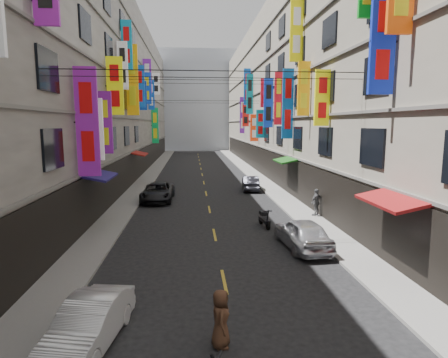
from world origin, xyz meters
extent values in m
cube|color=slate|center=(-6.00, 42.00, 0.06)|extent=(2.00, 90.00, 0.12)
cube|color=slate|center=(6.00, 42.00, 0.06)|extent=(2.00, 90.00, 0.12)
cube|color=gray|center=(-12.00, 42.00, 9.50)|extent=(10.00, 90.00, 19.00)
cube|color=black|center=(-6.95, 42.00, 1.50)|extent=(0.12, 85.50, 3.00)
cube|color=#66635E|center=(-6.94, 42.00, 3.20)|extent=(0.16, 90.00, 0.14)
cube|color=#66635E|center=(-6.94, 42.00, 6.40)|extent=(0.16, 90.00, 0.14)
cube|color=#66635E|center=(-6.94, 42.00, 9.60)|extent=(0.16, 90.00, 0.14)
cube|color=#66635E|center=(-6.94, 42.00, 12.80)|extent=(0.16, 90.00, 0.14)
cube|color=#66635E|center=(-6.94, 42.00, 16.00)|extent=(0.16, 90.00, 0.14)
cube|color=gray|center=(12.00, 42.00, 9.50)|extent=(10.00, 90.00, 19.00)
cube|color=black|center=(6.95, 42.00, 1.50)|extent=(0.12, 85.50, 3.00)
cube|color=#66635E|center=(6.94, 42.00, 3.20)|extent=(0.16, 90.00, 0.14)
cube|color=#66635E|center=(6.94, 42.00, 6.40)|extent=(0.16, 90.00, 0.14)
cube|color=#66635E|center=(6.94, 42.00, 9.60)|extent=(0.16, 90.00, 0.14)
cube|color=#66635E|center=(6.94, 42.00, 12.80)|extent=(0.16, 90.00, 0.14)
cube|color=#66635E|center=(6.94, 42.00, 16.00)|extent=(0.16, 90.00, 0.14)
cube|color=#B3BAC7|center=(0.00, 92.00, 11.00)|extent=(18.00, 8.00, 22.00)
cube|color=#0F26BA|center=(6.40, 19.52, 9.06)|extent=(1.01, 0.18, 4.09)
cylinder|color=black|center=(6.45, 19.52, 9.06)|extent=(1.11, 0.08, 0.08)
cube|color=#781884|center=(-6.35, 24.18, 5.92)|extent=(1.11, 0.18, 5.42)
cylinder|color=black|center=(-6.40, 24.18, 5.92)|extent=(1.21, 0.08, 0.08)
cube|color=white|center=(-6.46, 26.07, 5.54)|extent=(0.89, 0.18, 3.39)
cylinder|color=black|center=(-6.51, 26.07, 5.54)|extent=(0.99, 0.08, 0.08)
cube|color=#FBFF0D|center=(6.46, 26.45, 7.35)|extent=(0.88, 0.18, 3.23)
cylinder|color=black|center=(6.51, 26.45, 7.35)|extent=(0.98, 0.08, 0.08)
cube|color=#6B167A|center=(-6.43, 28.23, 5.92)|extent=(0.94, 0.18, 3.75)
cylinder|color=black|center=(-6.48, 28.23, 5.92)|extent=(1.04, 0.08, 0.08)
cube|color=#FFAD0E|center=(6.48, 30.24, 8.21)|extent=(0.83, 0.18, 3.62)
cylinder|color=black|center=(6.53, 30.24, 8.21)|extent=(0.93, 0.08, 0.08)
cube|color=#F8FF0D|center=(-6.35, 31.56, 8.43)|extent=(1.09, 0.18, 3.90)
cylinder|color=black|center=(-6.40, 31.56, 8.43)|extent=(1.19, 0.08, 0.08)
cube|color=yellow|center=(6.44, 32.28, 12.49)|extent=(0.93, 0.18, 4.33)
cylinder|color=black|center=(6.49, 32.28, 12.49)|extent=(1.03, 0.08, 0.08)
cube|color=#0E51A5|center=(6.46, 34.36, 7.42)|extent=(0.88, 0.18, 5.45)
cylinder|color=black|center=(6.51, 34.36, 7.42)|extent=(0.98, 0.08, 0.08)
cube|color=white|center=(-6.51, 35.82, 10.42)|extent=(0.78, 0.18, 3.68)
cylinder|color=black|center=(-6.56, 35.82, 10.42)|extent=(0.88, 0.08, 0.08)
cube|color=#0D7C9E|center=(-6.46, 37.79, 12.37)|extent=(0.88, 0.18, 4.00)
cylinder|color=black|center=(-6.51, 37.79, 12.37)|extent=(0.98, 0.08, 0.08)
cube|color=red|center=(6.54, 37.96, 8.10)|extent=(0.72, 0.18, 4.64)
cylinder|color=black|center=(6.59, 37.96, 8.10)|extent=(0.82, 0.08, 0.08)
cube|color=#EEA60D|center=(-6.37, 39.52, 9.72)|extent=(1.05, 0.18, 6.17)
cylinder|color=black|center=(-6.42, 39.52, 9.72)|extent=(1.15, 0.08, 0.08)
cube|color=#113AC8|center=(6.44, 41.88, 7.92)|extent=(0.92, 0.18, 4.80)
cylinder|color=black|center=(6.49, 41.88, 7.92)|extent=(1.02, 0.08, 0.08)
cube|color=#0F4DB9|center=(-6.38, 44.13, 9.61)|extent=(1.05, 0.18, 4.18)
cylinder|color=black|center=(-6.43, 44.13, 9.61)|extent=(1.15, 0.08, 0.08)
cube|color=red|center=(6.50, 44.43, 9.08)|extent=(0.79, 0.18, 2.95)
cylinder|color=black|center=(6.55, 44.43, 9.08)|extent=(0.89, 0.08, 0.08)
cube|color=#0D89A4|center=(6.44, 46.15, 5.87)|extent=(0.93, 0.18, 3.09)
cylinder|color=black|center=(6.49, 46.15, 5.87)|extent=(1.03, 0.08, 0.08)
cube|color=#0D379E|center=(-6.50, 47.85, 9.00)|extent=(0.80, 0.18, 3.20)
cylinder|color=black|center=(-6.55, 47.85, 9.00)|extent=(0.90, 0.08, 0.08)
cube|color=blue|center=(-6.38, 50.35, 10.01)|extent=(1.05, 0.18, 3.63)
cylinder|color=black|center=(-6.43, 50.35, 10.01)|extent=(1.15, 0.08, 0.08)
cube|color=#FF390E|center=(6.41, 50.05, 5.40)|extent=(0.97, 0.18, 3.22)
cylinder|color=black|center=(6.46, 50.05, 5.40)|extent=(1.07, 0.08, 0.08)
cube|color=#6D1C9B|center=(-6.40, 51.55, 11.52)|extent=(0.99, 0.18, 4.06)
cylinder|color=black|center=(-6.45, 51.55, 11.52)|extent=(1.09, 0.08, 0.08)
cube|color=#0B7685|center=(6.47, 54.26, 9.72)|extent=(0.86, 0.18, 5.13)
cylinder|color=black|center=(6.52, 54.26, 9.72)|extent=(0.96, 0.08, 0.08)
cube|color=#0F46B1|center=(-6.49, 56.44, 9.72)|extent=(0.83, 0.18, 3.89)
cylinder|color=black|center=(-6.54, 56.44, 9.72)|extent=(0.93, 0.08, 0.08)
cube|color=blue|center=(6.44, 56.34, 10.85)|extent=(0.93, 0.18, 4.84)
cylinder|color=black|center=(6.49, 56.34, 10.85)|extent=(1.03, 0.08, 0.08)
cube|color=red|center=(6.44, 57.68, 7.11)|extent=(0.91, 0.18, 3.18)
cylinder|color=black|center=(6.49, 57.68, 7.11)|extent=(1.01, 0.08, 0.08)
cube|color=#0C8C41|center=(-6.42, 59.89, 5.64)|extent=(0.96, 0.18, 5.08)
cylinder|color=black|center=(-6.47, 59.89, 5.64)|extent=(1.06, 0.08, 0.08)
cube|color=white|center=(-6.36, 62.34, 11.77)|extent=(1.08, 0.18, 3.11)
cylinder|color=black|center=(-6.41, 62.34, 11.77)|extent=(1.18, 0.08, 0.08)
cube|color=#5E1A90|center=(6.54, 62.14, 7.19)|extent=(0.73, 0.18, 5.46)
cylinder|color=black|center=(6.59, 62.14, 7.19)|extent=(0.83, 0.08, 0.08)
cube|color=maroon|center=(6.30, 18.00, 3.00)|extent=(1.39, 3.20, 0.41)
cube|color=navy|center=(-6.30, 26.00, 3.00)|extent=(1.39, 3.20, 0.41)
cube|color=#174E15|center=(6.30, 34.00, 3.00)|extent=(1.39, 3.20, 0.41)
cube|color=maroon|center=(-6.30, 42.00, 3.00)|extent=(1.39, 3.20, 0.41)
cylinder|color=black|center=(0.00, 22.00, 8.20)|extent=(14.00, 0.04, 0.04)
cylinder|color=black|center=(0.00, 36.00, 9.40)|extent=(14.00, 0.04, 0.04)
cylinder|color=black|center=(0.00, 50.00, 8.60)|extent=(14.00, 0.04, 0.04)
cube|color=gold|center=(0.00, 18.00, 0.01)|extent=(0.12, 2.20, 0.01)
cube|color=gold|center=(0.00, 24.00, 0.01)|extent=(0.12, 2.20, 0.01)
cube|color=gold|center=(0.00, 30.00, 0.01)|extent=(0.12, 2.20, 0.01)
cube|color=gold|center=(0.00, 36.00, 0.01)|extent=(0.12, 2.20, 0.01)
cube|color=gold|center=(0.00, 42.00, 0.01)|extent=(0.12, 2.20, 0.01)
cube|color=gold|center=(0.00, 48.00, 0.01)|extent=(0.12, 2.20, 0.01)
cube|color=gold|center=(0.00, 54.00, 0.01)|extent=(0.12, 2.20, 0.01)
cube|color=gold|center=(0.00, 60.00, 0.01)|extent=(0.12, 2.20, 0.01)
cube|color=gold|center=(0.00, 66.00, 0.01)|extent=(0.12, 2.20, 0.01)
cube|color=gold|center=(0.00, 72.00, 0.01)|extent=(0.12, 2.20, 0.01)
cube|color=gold|center=(0.00, 78.00, 0.01)|extent=(0.12, 2.20, 0.01)
cylinder|color=black|center=(-0.66, 11.83, 1.05)|extent=(0.22, 0.49, 0.06)
cylinder|color=black|center=(3.02, 24.66, 0.25)|extent=(0.18, 0.51, 0.50)
cylinder|color=black|center=(2.85, 25.95, 0.25)|extent=(0.18, 0.51, 0.50)
cube|color=black|center=(2.94, 25.30, 0.40)|extent=(0.46, 1.33, 0.18)
cube|color=black|center=(2.90, 25.55, 0.75)|extent=(0.39, 0.59, 0.22)
cylinder|color=black|center=(3.01, 24.76, 0.70)|extent=(0.12, 0.36, 0.88)
cylinder|color=black|center=(3.01, 24.76, 1.05)|extent=(0.50, 0.12, 0.06)
imported|color=silver|center=(-3.91, 14.22, 0.62)|extent=(1.91, 3.94, 1.24)
imported|color=black|center=(-3.80, 33.21, 0.69)|extent=(2.40, 5.00, 1.37)
imported|color=#BBBBC0|center=(4.00, 21.46, 0.73)|extent=(2.07, 4.42, 1.46)
imported|color=#282830|center=(4.00, 37.33, 0.65)|extent=(1.72, 4.03, 1.29)
imported|color=#545557|center=(6.60, 27.18, 0.98)|extent=(1.15, 1.06, 1.72)
imported|color=#4E301F|center=(-0.44, 13.89, 0.78)|extent=(0.54, 0.78, 1.57)
camera|label=1|loc=(-1.14, 4.76, 5.83)|focal=30.00mm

